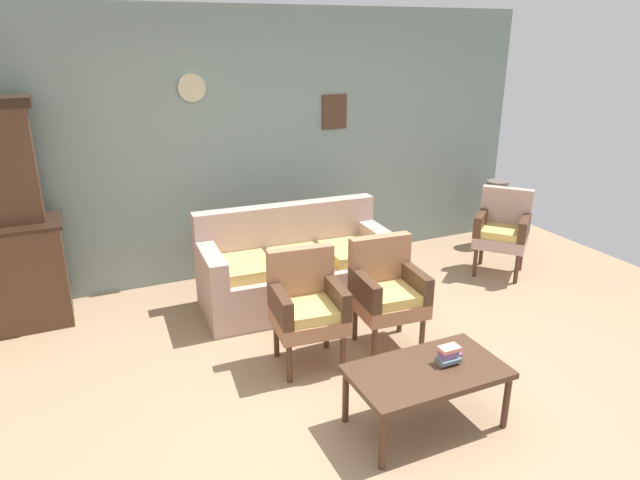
{
  "coord_description": "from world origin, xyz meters",
  "views": [
    {
      "loc": [
        -1.76,
        -2.92,
        2.43
      ],
      "look_at": [
        0.02,
        1.01,
        0.85
      ],
      "focal_mm": 31.74,
      "sensor_mm": 36.0,
      "label": 1
    }
  ],
  "objects": [
    {
      "name": "floor_vase_by_wall",
      "position": [
        2.85,
        2.15,
        0.39
      ],
      "size": [
        0.25,
        0.25,
        0.79
      ],
      "primitive_type": "cylinder",
      "color": "#60544D",
      "rests_on": "ground"
    },
    {
      "name": "wingback_chair_by_fireplace",
      "position": [
        2.33,
        1.43,
        0.5
      ],
      "size": [
        0.71,
        0.71,
        0.9
      ],
      "color": "tan",
      "rests_on": "ground"
    },
    {
      "name": "ground_plane",
      "position": [
        0.0,
        0.0,
        0.0
      ],
      "size": [
        7.68,
        7.68,
        0.0
      ],
      "primitive_type": "plane",
      "color": "#997A5B"
    },
    {
      "name": "wall_back_with_decor",
      "position": [
        0.0,
        2.63,
        1.35
      ],
      "size": [
        6.4,
        0.09,
        2.7
      ],
      "color": "gray",
      "rests_on": "ground"
    },
    {
      "name": "armchair_near_couch_end",
      "position": [
        0.43,
        0.62,
        0.5
      ],
      "size": [
        0.56,
        0.53,
        0.9
      ],
      "color": "#9E6B4C",
      "rests_on": "ground"
    },
    {
      "name": "armchair_row_middle",
      "position": [
        -0.26,
        0.64,
        0.5
      ],
      "size": [
        0.57,
        0.54,
        0.9
      ],
      "color": "#9E6B4C",
      "rests_on": "ground"
    },
    {
      "name": "book_stack_on_table",
      "position": [
        0.3,
        -0.38,
        0.48
      ],
      "size": [
        0.17,
        0.1,
        0.12
      ],
      "color": "#86705E",
      "rests_on": "coffee_table"
    },
    {
      "name": "floral_couch",
      "position": [
        0.07,
        1.66,
        0.33
      ],
      "size": [
        1.82,
        0.88,
        0.9
      ],
      "color": "tan",
      "rests_on": "ground"
    },
    {
      "name": "coffee_table",
      "position": [
        0.14,
        -0.38,
        0.38
      ],
      "size": [
        1.0,
        0.56,
        0.42
      ],
      "color": "#472D1E",
      "rests_on": "ground"
    }
  ]
}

